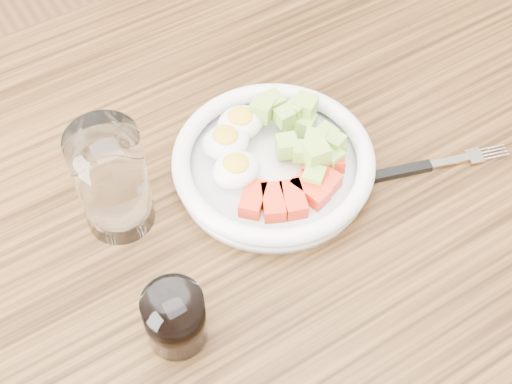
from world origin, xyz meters
The scene contains 5 objects.
dining_table centered at (0.00, 0.00, 0.67)m, with size 1.50×0.90×0.77m.
bowl centered at (0.03, 0.04, 0.79)m, with size 0.24×0.24×0.06m.
fork centered at (0.18, -0.05, 0.77)m, with size 0.19×0.07×0.01m.
water_glass centered at (-0.15, 0.08, 0.84)m, with size 0.08×0.08×0.14m, color white.
coffee_glass centered at (-0.16, -0.08, 0.81)m, with size 0.06×0.06×0.07m.
Camera 1 is at (-0.26, -0.39, 1.46)m, focal length 50.00 mm.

